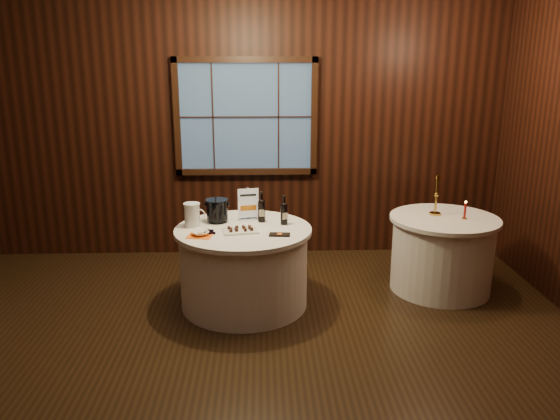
{
  "coord_description": "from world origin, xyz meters",
  "views": [
    {
      "loc": [
        0.18,
        -3.86,
        2.29
      ],
      "look_at": [
        0.34,
        0.9,
        0.97
      ],
      "focal_mm": 35.0,
      "sensor_mm": 36.0,
      "label": 1
    }
  ],
  "objects_px": {
    "grape_bunch": "(210,231)",
    "red_candle": "(465,212)",
    "main_table": "(244,266)",
    "chocolate_plate": "(240,230)",
    "cracker_bowl": "(200,233)",
    "glass_pitcher": "(192,215)",
    "brass_candlestick": "(436,201)",
    "side_table": "(442,253)",
    "chocolate_box": "(280,235)",
    "ice_bucket": "(217,210)",
    "port_bottle_left": "(262,209)",
    "port_bottle_right": "(284,212)",
    "sign_stand": "(248,209)"
  },
  "relations": [
    {
      "from": "glass_pitcher",
      "to": "brass_candlestick",
      "type": "bearing_deg",
      "value": 15.08
    },
    {
      "from": "side_table",
      "to": "chocolate_box",
      "type": "bearing_deg",
      "value": -162.35
    },
    {
      "from": "ice_bucket",
      "to": "chocolate_box",
      "type": "xyz_separation_m",
      "value": [
        0.59,
        -0.44,
        -0.11
      ]
    },
    {
      "from": "side_table",
      "to": "red_candle",
      "type": "relative_size",
      "value": 5.77
    },
    {
      "from": "ice_bucket",
      "to": "sign_stand",
      "type": "bearing_deg",
      "value": 12.33
    },
    {
      "from": "ice_bucket",
      "to": "side_table",
      "type": "bearing_deg",
      "value": 2.34
    },
    {
      "from": "sign_stand",
      "to": "ice_bucket",
      "type": "relative_size",
      "value": 1.46
    },
    {
      "from": "brass_candlestick",
      "to": "red_candle",
      "type": "bearing_deg",
      "value": -35.72
    },
    {
      "from": "port_bottle_right",
      "to": "red_candle",
      "type": "relative_size",
      "value": 1.51
    },
    {
      "from": "ice_bucket",
      "to": "glass_pitcher",
      "type": "bearing_deg",
      "value": -149.73
    },
    {
      "from": "side_table",
      "to": "ice_bucket",
      "type": "xyz_separation_m",
      "value": [
        -2.25,
        -0.09,
        0.5
      ]
    },
    {
      "from": "grape_bunch",
      "to": "red_candle",
      "type": "xyz_separation_m",
      "value": [
        2.46,
        0.37,
        0.05
      ]
    },
    {
      "from": "glass_pitcher",
      "to": "main_table",
      "type": "bearing_deg",
      "value": -1.66
    },
    {
      "from": "chocolate_plate",
      "to": "glass_pitcher",
      "type": "distance_m",
      "value": 0.5
    },
    {
      "from": "red_candle",
      "to": "port_bottle_left",
      "type": "bearing_deg",
      "value": -179.56
    },
    {
      "from": "sign_stand",
      "to": "grape_bunch",
      "type": "height_order",
      "value": "sign_stand"
    },
    {
      "from": "grape_bunch",
      "to": "cracker_bowl",
      "type": "bearing_deg",
      "value": -144.12
    },
    {
      "from": "side_table",
      "to": "grape_bunch",
      "type": "bearing_deg",
      "value": -168.95
    },
    {
      "from": "chocolate_box",
      "to": "cracker_bowl",
      "type": "bearing_deg",
      "value": -176.55
    },
    {
      "from": "side_table",
      "to": "grape_bunch",
      "type": "height_order",
      "value": "grape_bunch"
    },
    {
      "from": "main_table",
      "to": "cracker_bowl",
      "type": "relative_size",
      "value": 8.5
    },
    {
      "from": "side_table",
      "to": "port_bottle_left",
      "type": "distance_m",
      "value": 1.9
    },
    {
      "from": "sign_stand",
      "to": "cracker_bowl",
      "type": "xyz_separation_m",
      "value": [
        -0.42,
        -0.48,
        -0.09
      ]
    },
    {
      "from": "main_table",
      "to": "ice_bucket",
      "type": "bearing_deg",
      "value": 140.71
    },
    {
      "from": "main_table",
      "to": "chocolate_plate",
      "type": "bearing_deg",
      "value": -100.71
    },
    {
      "from": "port_bottle_left",
      "to": "brass_candlestick",
      "type": "bearing_deg",
      "value": 3.42
    },
    {
      "from": "grape_bunch",
      "to": "red_candle",
      "type": "distance_m",
      "value": 2.49
    },
    {
      "from": "side_table",
      "to": "cracker_bowl",
      "type": "bearing_deg",
      "value": -167.95
    },
    {
      "from": "side_table",
      "to": "ice_bucket",
      "type": "distance_m",
      "value": 2.31
    },
    {
      "from": "main_table",
      "to": "port_bottle_right",
      "type": "height_order",
      "value": "port_bottle_right"
    },
    {
      "from": "sign_stand",
      "to": "chocolate_plate",
      "type": "bearing_deg",
      "value": -110.69
    },
    {
      "from": "port_bottle_left",
      "to": "port_bottle_right",
      "type": "distance_m",
      "value": 0.23
    },
    {
      "from": "side_table",
      "to": "ice_bucket",
      "type": "relative_size",
      "value": 4.84
    },
    {
      "from": "chocolate_box",
      "to": "grape_bunch",
      "type": "xyz_separation_m",
      "value": [
        -0.62,
        0.08,
        0.01
      ]
    },
    {
      "from": "sign_stand",
      "to": "glass_pitcher",
      "type": "bearing_deg",
      "value": -170.85
    },
    {
      "from": "port_bottle_left",
      "to": "red_candle",
      "type": "distance_m",
      "value": 1.99
    },
    {
      "from": "sign_stand",
      "to": "side_table",
      "type": "bearing_deg",
      "value": -10.63
    },
    {
      "from": "side_table",
      "to": "chocolate_plate",
      "type": "distance_m",
      "value": 2.1
    },
    {
      "from": "chocolate_box",
      "to": "red_candle",
      "type": "bearing_deg",
      "value": 19.15
    },
    {
      "from": "main_table",
      "to": "cracker_bowl",
      "type": "bearing_deg",
      "value": -151.04
    },
    {
      "from": "sign_stand",
      "to": "red_candle",
      "type": "distance_m",
      "value": 2.13
    },
    {
      "from": "grape_bunch",
      "to": "glass_pitcher",
      "type": "xyz_separation_m",
      "value": [
        -0.19,
        0.23,
        0.09
      ]
    },
    {
      "from": "chocolate_plate",
      "to": "glass_pitcher",
      "type": "height_order",
      "value": "glass_pitcher"
    },
    {
      "from": "port_bottle_right",
      "to": "brass_candlestick",
      "type": "xyz_separation_m",
      "value": [
        1.54,
        0.28,
        0.02
      ]
    },
    {
      "from": "sign_stand",
      "to": "ice_bucket",
      "type": "height_order",
      "value": "sign_stand"
    },
    {
      "from": "glass_pitcher",
      "to": "red_candle",
      "type": "xyz_separation_m",
      "value": [
        2.64,
        0.14,
        -0.04
      ]
    },
    {
      "from": "glass_pitcher",
      "to": "brass_candlestick",
      "type": "distance_m",
      "value": 2.43
    },
    {
      "from": "cracker_bowl",
      "to": "brass_candlestick",
      "type": "bearing_deg",
      "value": 14.58
    },
    {
      "from": "grape_bunch",
      "to": "port_bottle_right",
      "type": "bearing_deg",
      "value": 20.67
    },
    {
      "from": "chocolate_plate",
      "to": "port_bottle_right",
      "type": "bearing_deg",
      "value": 28.28
    }
  ]
}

